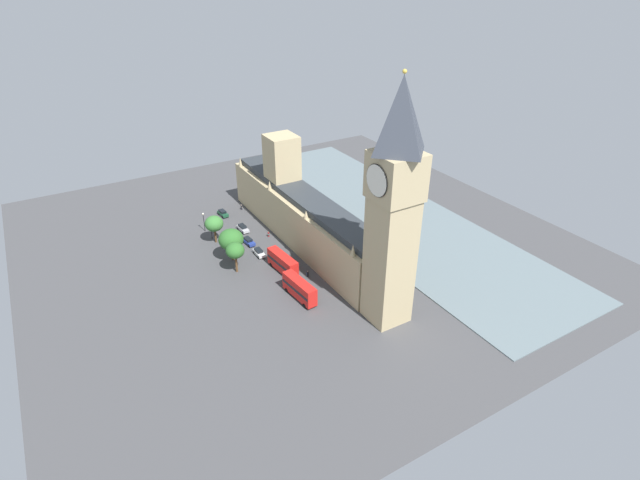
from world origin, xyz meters
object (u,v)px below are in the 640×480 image
at_px(street_lamp_slot_13, 211,225).
at_px(pedestrian_midblock, 241,207).
at_px(car_silver_under_trees, 243,228).
at_px(car_white_near_tower, 259,252).
at_px(plane_tree_trailing, 231,240).
at_px(car_blue_far_end, 248,241).
at_px(clock_tower, 394,205).
at_px(car_dark_green_kerbside, 223,213).
at_px(pedestrian_leading, 308,274).
at_px(double_decker_bus_by_river_gate, 300,288).
at_px(street_lamp_slot_12, 204,218).
at_px(pedestrian_opposite_hall, 269,234).
at_px(double_decker_bus_corner, 283,263).
at_px(parliament_building, 301,213).
at_px(plane_tree_slot_11, 235,251).
at_px(plane_tree_slot_10, 214,224).

bearing_deg(street_lamp_slot_13, pedestrian_midblock, -138.35).
relative_size(car_silver_under_trees, pedestrian_midblock, 2.92).
xyz_separation_m(car_white_near_tower, plane_tree_trailing, (6.63, -1.51, 4.98)).
bearing_deg(street_lamp_slot_13, car_blue_far_end, 131.89).
distance_m(clock_tower, car_dark_green_kerbside, 69.57).
bearing_deg(pedestrian_midblock, car_white_near_tower, 32.68).
bearing_deg(pedestrian_leading, car_white_near_tower, 44.88).
xyz_separation_m(car_dark_green_kerbside, car_white_near_tower, (0.29, 26.34, 0.00)).
bearing_deg(plane_tree_trailing, car_white_near_tower, 167.20).
xyz_separation_m(double_decker_bus_by_river_gate, pedestrian_leading, (-5.95, -6.81, -1.93)).
xyz_separation_m(pedestrian_midblock, street_lamp_slot_13, (14.04, 12.49, 3.23)).
relative_size(double_decker_bus_by_river_gate, street_lamp_slot_12, 1.89).
bearing_deg(car_silver_under_trees, plane_tree_trailing, 54.50).
relative_size(pedestrian_leading, street_lamp_slot_12, 0.28).
relative_size(pedestrian_opposite_hall, street_lamp_slot_13, 0.28).
relative_size(double_decker_bus_corner, pedestrian_leading, 6.82).
distance_m(car_white_near_tower, street_lamp_slot_12, 21.55).
height_order(parliament_building, plane_tree_trailing, parliament_building).
bearing_deg(plane_tree_slot_11, pedestrian_opposite_hall, -140.02).
height_order(parliament_building, car_dark_green_kerbside, parliament_building).
bearing_deg(street_lamp_slot_13, clock_tower, 110.94).
xyz_separation_m(double_decker_bus_by_river_gate, pedestrian_midblock, (-6.68, -49.31, -1.89)).
relative_size(clock_tower, car_blue_far_end, 10.63).
bearing_deg(street_lamp_slot_12, double_decker_bus_by_river_gate, 100.34).
height_order(pedestrian_midblock, plane_tree_slot_10, plane_tree_slot_10).
xyz_separation_m(double_decker_bus_by_river_gate, plane_tree_trailing, (6.70, -23.36, 3.23)).
distance_m(parliament_building, clock_tower, 43.84).
xyz_separation_m(double_decker_bus_corner, plane_tree_slot_10, (8.93, -22.46, 2.98)).
xyz_separation_m(plane_tree_trailing, street_lamp_slot_12, (0.92, -18.44, -1.87)).
bearing_deg(pedestrian_leading, pedestrian_midblock, 22.09).
xyz_separation_m(car_blue_far_end, street_lamp_slot_13, (7.32, -8.16, 3.09)).
distance_m(car_dark_green_kerbside, street_lamp_slot_13, 14.01).
bearing_deg(car_blue_far_end, plane_tree_trailing, 33.21).
distance_m(double_decker_bus_corner, pedestrian_midblock, 37.99).
distance_m(parliament_building, car_silver_under_trees, 18.52).
height_order(car_dark_green_kerbside, pedestrian_opposite_hall, car_dark_green_kerbside).
distance_m(car_silver_under_trees, car_blue_far_end, 7.85).
xyz_separation_m(car_dark_green_kerbside, plane_tree_slot_10, (7.41, 14.04, 4.72)).
bearing_deg(car_silver_under_trees, car_dark_green_kerbside, -86.19).
relative_size(car_dark_green_kerbside, plane_tree_trailing, 0.52).
xyz_separation_m(car_dark_green_kerbside, pedestrian_midblock, (-6.47, -1.11, -0.15)).
distance_m(double_decker_bus_corner, pedestrian_opposite_hall, 18.64).
distance_m(parliament_building, street_lamp_slot_12, 28.00).
distance_m(double_decker_bus_corner, street_lamp_slot_12, 31.56).
distance_m(pedestrian_opposite_hall, plane_tree_slot_11, 19.51).
height_order(street_lamp_slot_12, street_lamp_slot_13, street_lamp_slot_12).
xyz_separation_m(parliament_building, car_silver_under_trees, (12.30, -12.04, -6.83)).
bearing_deg(car_white_near_tower, car_blue_far_end, -89.61).
distance_m(pedestrian_midblock, street_lamp_slot_12, 16.48).
bearing_deg(plane_tree_slot_10, street_lamp_slot_12, -86.80).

